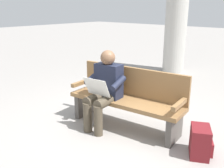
# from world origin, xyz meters

# --- Properties ---
(ground_plane) EXTENTS (40.00, 40.00, 0.00)m
(ground_plane) POSITION_xyz_m (0.00, 0.00, 0.00)
(ground_plane) COLOR gray
(bench_near) EXTENTS (1.84, 0.68, 0.90)m
(bench_near) POSITION_xyz_m (0.01, -0.07, 0.46)
(bench_near) COLOR olive
(bench_near) RESTS_ON ground
(person_seated) EXTENTS (0.60, 0.60, 1.18)m
(person_seated) POSITION_xyz_m (0.25, 0.19, 0.63)
(person_seated) COLOR #1E2338
(person_seated) RESTS_ON ground
(backpack) EXTENTS (0.37, 0.40, 0.38)m
(backpack) POSITION_xyz_m (-1.21, 0.01, 0.19)
(backpack) COLOR maroon
(backpack) RESTS_ON ground
(support_pillar) EXTENTS (0.59, 0.59, 3.35)m
(support_pillar) POSITION_xyz_m (1.17, -3.67, 1.67)
(support_pillar) COLOR #B2AFA8
(support_pillar) RESTS_ON ground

